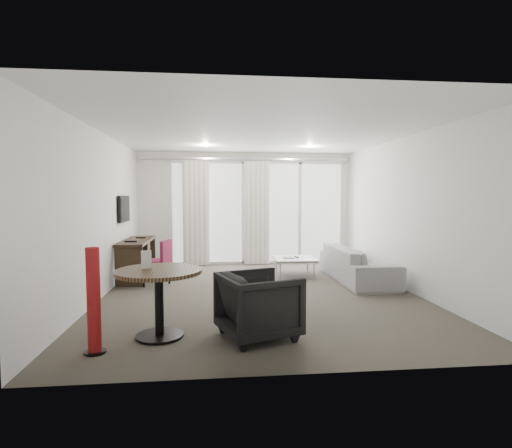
{
  "coord_description": "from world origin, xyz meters",
  "views": [
    {
      "loc": [
        -0.73,
        -6.4,
        1.59
      ],
      "look_at": [
        0.0,
        0.6,
        1.1
      ],
      "focal_mm": 28.0,
      "sensor_mm": 36.0,
      "label": 1
    }
  ],
  "objects": [
    {
      "name": "floor",
      "position": [
        0.0,
        0.0,
        0.0
      ],
      "size": [
        5.0,
        6.0,
        0.0
      ],
      "primitive_type": "cube",
      "color": "#484238",
      "rests_on": "ground"
    },
    {
      "name": "ceiling",
      "position": [
        0.0,
        0.0,
        2.6
      ],
      "size": [
        5.0,
        6.0,
        0.0
      ],
      "primitive_type": "cube",
      "color": "white",
      "rests_on": "ground"
    },
    {
      "name": "wall_left",
      "position": [
        -2.5,
        0.0,
        1.3
      ],
      "size": [
        0.0,
        6.0,
        2.6
      ],
      "primitive_type": "cube",
      "color": "silver",
      "rests_on": "ground"
    },
    {
      "name": "wall_right",
      "position": [
        2.5,
        0.0,
        1.3
      ],
      "size": [
        0.0,
        6.0,
        2.6
      ],
      "primitive_type": "cube",
      "color": "silver",
      "rests_on": "ground"
    },
    {
      "name": "wall_front",
      "position": [
        0.0,
        -3.0,
        1.3
      ],
      "size": [
        5.0,
        0.0,
        2.6
      ],
      "primitive_type": "cube",
      "color": "silver",
      "rests_on": "ground"
    },
    {
      "name": "window_panel",
      "position": [
        0.3,
        2.98,
        1.2
      ],
      "size": [
        4.0,
        0.02,
        2.38
      ],
      "primitive_type": null,
      "color": "white",
      "rests_on": "ground"
    },
    {
      "name": "window_frame",
      "position": [
        0.3,
        2.97,
        1.2
      ],
      "size": [
        4.1,
        0.06,
        2.44
      ],
      "primitive_type": null,
      "color": "white",
      "rests_on": "ground"
    },
    {
      "name": "curtain_left",
      "position": [
        -1.15,
        2.82,
        1.2
      ],
      "size": [
        0.6,
        0.2,
        2.38
      ],
      "primitive_type": null,
      "color": "silver",
      "rests_on": "ground"
    },
    {
      "name": "curtain_right",
      "position": [
        0.25,
        2.82,
        1.2
      ],
      "size": [
        0.6,
        0.2,
        2.38
      ],
      "primitive_type": null,
      "color": "silver",
      "rests_on": "ground"
    },
    {
      "name": "curtain_track",
      "position": [
        0.0,
        2.82,
        2.45
      ],
      "size": [
        4.8,
        0.04,
        0.04
      ],
      "primitive_type": null,
      "color": "#B2B2B7",
      "rests_on": "ceiling"
    },
    {
      "name": "downlight_a",
      "position": [
        -0.9,
        1.6,
        2.59
      ],
      "size": [
        0.12,
        0.12,
        0.02
      ],
      "primitive_type": "cylinder",
      "color": "#FFE0B2",
      "rests_on": "ceiling"
    },
    {
      "name": "downlight_b",
      "position": [
        1.2,
        1.6,
        2.59
      ],
      "size": [
        0.12,
        0.12,
        0.02
      ],
      "primitive_type": "cylinder",
      "color": "#FFE0B2",
      "rests_on": "ceiling"
    },
    {
      "name": "desk",
      "position": [
        -2.23,
        1.45,
        0.37
      ],
      "size": [
        0.5,
        1.6,
        0.75
      ],
      "primitive_type": null,
      "color": "black",
      "rests_on": "floor"
    },
    {
      "name": "tv",
      "position": [
        -2.46,
        1.45,
        1.35
      ],
      "size": [
        0.05,
        0.8,
        0.5
      ],
      "primitive_type": null,
      "color": "black",
      "rests_on": "wall_left"
    },
    {
      "name": "desk_chair",
      "position": [
        -1.76,
        0.77,
        0.41
      ],
      "size": [
        0.54,
        0.52,
        0.82
      ],
      "primitive_type": null,
      "rotation": [
        0.0,
        0.0,
        -0.28
      ],
      "color": "maroon",
      "rests_on": "floor"
    },
    {
      "name": "round_table",
      "position": [
        -1.36,
        -1.9,
        0.39
      ],
      "size": [
        1.13,
        1.13,
        0.77
      ],
      "primitive_type": null,
      "rotation": [
        0.0,
        0.0,
        -0.19
      ],
      "color": "#3A2B19",
      "rests_on": "floor"
    },
    {
      "name": "menu_card",
      "position": [
        -1.5,
        -1.82,
        0.72
      ],
      "size": [
        0.11,
        0.04,
        0.21
      ],
      "primitive_type": null,
      "rotation": [
        0.0,
        0.0,
        0.2
      ],
      "color": "white",
      "rests_on": "round_table"
    },
    {
      "name": "red_lamp",
      "position": [
        -1.95,
        -2.3,
        0.54
      ],
      "size": [
        0.26,
        0.26,
        1.08
      ],
      "primitive_type": "cylinder",
      "rotation": [
        0.0,
        0.0,
        0.21
      ],
      "color": "maroon",
      "rests_on": "floor"
    },
    {
      "name": "tub_armchair",
      "position": [
        -0.24,
        -2.02,
        0.37
      ],
      "size": [
        1.02,
        1.01,
        0.74
      ],
      "primitive_type": "imported",
      "rotation": [
        0.0,
        0.0,
        1.9
      ],
      "color": "black",
      "rests_on": "floor"
    },
    {
      "name": "coffee_table",
      "position": [
        0.86,
        1.38,
        0.18
      ],
      "size": [
        0.83,
        0.83,
        0.36
      ],
      "primitive_type": null,
      "rotation": [
        0.0,
        0.0,
        -0.04
      ],
      "color": "gray",
      "rests_on": "floor"
    },
    {
      "name": "remote",
      "position": [
        0.92,
        1.48,
        0.36
      ],
      "size": [
        0.06,
        0.15,
        0.02
      ],
      "primitive_type": null,
      "rotation": [
        0.0,
        0.0,
        0.12
      ],
      "color": "black",
      "rests_on": "coffee_table"
    },
    {
      "name": "magazine",
      "position": [
        0.74,
        1.44,
        0.36
      ],
      "size": [
        0.25,
        0.31,
        0.02
      ],
      "primitive_type": null,
      "rotation": [
        0.0,
        0.0,
        -0.12
      ],
      "color": "gray",
      "rests_on": "coffee_table"
    },
    {
      "name": "sofa",
      "position": [
        1.94,
        0.81,
        0.32
      ],
      "size": [
        0.86,
        2.2,
        0.64
      ],
      "primitive_type": "imported",
      "rotation": [
        0.0,
        0.0,
        1.57
      ],
      "color": "gray",
      "rests_on": "floor"
    },
    {
      "name": "terrace_slab",
      "position": [
        0.3,
        4.5,
        -0.06
      ],
      "size": [
        5.6,
        3.0,
        0.12
      ],
      "primitive_type": "cube",
      "color": "#4D4D50",
      "rests_on": "ground"
    },
    {
      "name": "rattan_chair_a",
      "position": [
        1.36,
        4.38,
        0.45
      ],
      "size": [
        0.81,
        0.81,
        0.89
      ],
      "primitive_type": null,
      "rotation": [
        0.0,
        0.0,
        0.42
      ],
      "color": "#53311D",
      "rests_on": "terrace_slab"
    },
    {
      "name": "rattan_chair_b",
      "position": [
        1.89,
        4.99,
        0.44
      ],
      "size": [
        0.79,
        0.79,
        0.88
      ],
      "primitive_type": null,
      "rotation": [
        0.0,
        0.0,
        0.41
      ],
      "color": "#53311D",
      "rests_on": "terrace_slab"
    },
    {
      "name": "rattan_table",
      "position": [
        1.29,
        4.63,
        0.26
      ],
      "size": [
        0.68,
        0.68,
        0.52
      ],
      "primitive_type": null,
      "rotation": [
        0.0,
        0.0,
        -0.38
      ],
      "color": "#53311D",
      "rests_on": "terrace_slab"
    },
    {
      "name": "balustrade",
      "position": [
        0.3,
        5.95,
        0.5
      ],
      "size": [
        5.5,
        0.06,
        1.05
      ],
      "primitive_type": null,
      "color": "#B2B2B7",
      "rests_on": "terrace_slab"
    }
  ]
}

